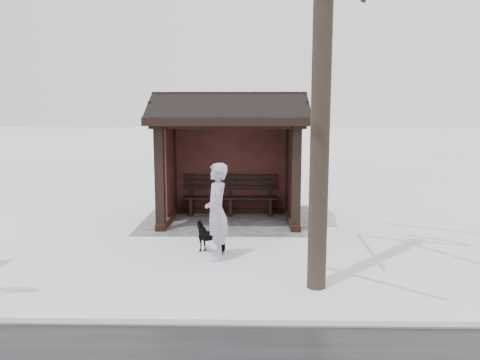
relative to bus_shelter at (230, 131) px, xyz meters
The scene contains 6 objects.
ground 2.17m from the bus_shelter, 90.00° to the left, with size 120.00×120.00×0.00m, color white.
kerb 6.05m from the bus_shelter, 90.00° to the left, with size 120.00×0.15×0.06m, color gray.
trampled_patch 2.16m from the bus_shelter, 90.00° to the right, with size 4.20×3.20×0.02m, color #99989E.
bus_shelter is the anchor object (origin of this frame).
pedestrian 3.29m from the bus_shelter, 87.98° to the left, with size 0.64×0.42×1.75m, color #A39AB5.
dog 3.21m from the bus_shelter, 84.50° to the left, with size 0.31×0.68×0.57m, color black.
Camera 1 is at (-0.48, 11.03, 2.69)m, focal length 35.00 mm.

